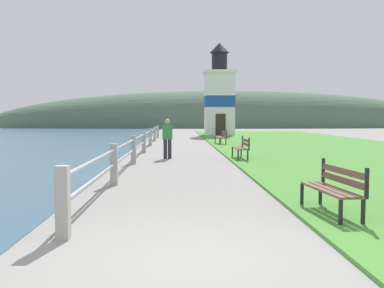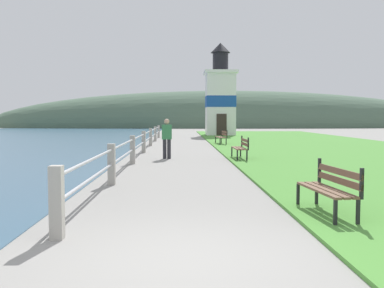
{
  "view_description": "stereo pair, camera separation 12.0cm",
  "coord_description": "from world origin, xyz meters",
  "views": [
    {
      "loc": [
        -0.18,
        -5.0,
        1.73
      ],
      "look_at": [
        0.59,
        17.42,
        0.3
      ],
      "focal_mm": 40.0,
      "sensor_mm": 36.0,
      "label": 1
    },
    {
      "loc": [
        -0.05,
        -5.01,
        1.73
      ],
      "look_at": [
        0.59,
        17.42,
        0.3
      ],
      "focal_mm": 40.0,
      "sensor_mm": 36.0,
      "label": 2
    }
  ],
  "objects": [
    {
      "name": "lighthouse",
      "position": [
        3.69,
        34.48,
        3.52
      ],
      "size": [
        3.0,
        3.0,
        8.5
      ],
      "color": "white",
      "rests_on": "ground_plane"
    },
    {
      "name": "ground_plane",
      "position": [
        0.0,
        0.0,
        0.0
      ],
      "size": [
        160.0,
        160.0,
        0.0
      ],
      "primitive_type": "plane",
      "color": "gray"
    },
    {
      "name": "park_bench_far",
      "position": [
        2.58,
        21.45,
        0.54
      ],
      "size": [
        0.59,
        1.94,
        0.94
      ],
      "rotation": [
        0.0,
        0.0,
        3.2
      ],
      "color": "brown",
      "rests_on": "ground_plane"
    },
    {
      "name": "park_bench_near",
      "position": [
        2.55,
        2.26,
        0.54
      ],
      "size": [
        0.62,
        1.66,
        0.94
      ],
      "rotation": [
        0.0,
        0.0,
        3.23
      ],
      "color": "brown",
      "rests_on": "ground_plane"
    },
    {
      "name": "person_strolling",
      "position": [
        -0.59,
        12.58,
        0.89
      ],
      "size": [
        0.42,
        0.25,
        1.65
      ],
      "rotation": [
        0.0,
        0.0,
        1.64
      ],
      "color": "#28282D",
      "rests_on": "ground_plane"
    },
    {
      "name": "seawall_railing",
      "position": [
        -1.79,
        15.57,
        0.61
      ],
      "size": [
        0.18,
        29.32,
        1.05
      ],
      "color": "#A8A399",
      "rests_on": "ground_plane"
    },
    {
      "name": "grass_verge",
      "position": [
        7.89,
        17.73,
        0.03
      ],
      "size": [
        12.0,
        53.19,
        0.06
      ],
      "color": "#4C8E38",
      "rests_on": "ground_plane"
    },
    {
      "name": "park_bench_midway",
      "position": [
        2.42,
        12.07,
        0.54
      ],
      "size": [
        0.48,
        1.71,
        0.94
      ],
      "rotation": [
        0.0,
        0.0,
        3.15
      ],
      "color": "brown",
      "rests_on": "ground_plane"
    },
    {
      "name": "distant_hillside",
      "position": [
        8.0,
        65.46,
        0.0
      ],
      "size": [
        80.0,
        16.0,
        12.0
      ],
      "color": "#4C6651",
      "rests_on": "ground_plane"
    }
  ]
}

